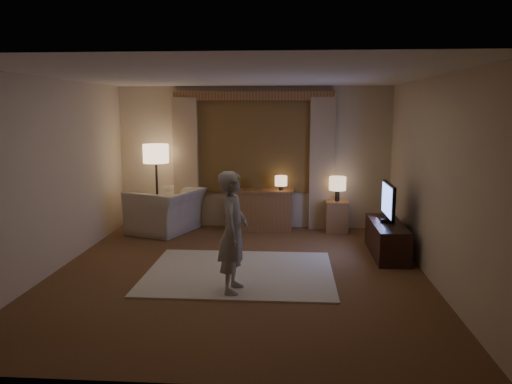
# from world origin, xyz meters

# --- Properties ---
(room) EXTENTS (5.04, 5.54, 2.64)m
(room) POSITION_xyz_m (0.00, 0.50, 1.33)
(room) COLOR brown
(room) RESTS_ON ground
(rug) EXTENTS (2.50, 2.00, 0.02)m
(rug) POSITION_xyz_m (0.02, 0.01, 0.01)
(rug) COLOR beige
(rug) RESTS_ON floor
(sideboard) EXTENTS (1.20, 0.40, 0.70)m
(sideboard) POSITION_xyz_m (0.11, 2.50, 0.35)
(sideboard) COLOR brown
(sideboard) RESTS_ON floor
(picture_frame) EXTENTS (0.16, 0.02, 0.20)m
(picture_frame) POSITION_xyz_m (0.11, 2.50, 0.80)
(picture_frame) COLOR brown
(picture_frame) RESTS_ON sideboard
(plant) EXTENTS (0.17, 0.13, 0.30)m
(plant) POSITION_xyz_m (-0.29, 2.50, 0.85)
(plant) COLOR #999999
(plant) RESTS_ON sideboard
(table_lamp_sideboard) EXTENTS (0.22, 0.22, 0.30)m
(table_lamp_sideboard) POSITION_xyz_m (0.51, 2.50, 0.90)
(table_lamp_sideboard) COLOR black
(table_lamp_sideboard) RESTS_ON sideboard
(floor_lamp) EXTENTS (0.46, 0.46, 1.57)m
(floor_lamp) POSITION_xyz_m (-1.72, 2.32, 1.32)
(floor_lamp) COLOR black
(floor_lamp) RESTS_ON floor
(armchair) EXTENTS (1.39, 1.48, 0.77)m
(armchair) POSITION_xyz_m (-1.53, 2.22, 0.39)
(armchair) COLOR beige
(armchair) RESTS_ON floor
(side_table) EXTENTS (0.40, 0.40, 0.56)m
(side_table) POSITION_xyz_m (1.52, 2.45, 0.28)
(side_table) COLOR brown
(side_table) RESTS_ON floor
(table_lamp_side) EXTENTS (0.30, 0.30, 0.44)m
(table_lamp_side) POSITION_xyz_m (1.52, 2.45, 0.87)
(table_lamp_side) COLOR black
(table_lamp_side) RESTS_ON side_table
(tv_stand) EXTENTS (0.45, 1.40, 0.50)m
(tv_stand) POSITION_xyz_m (2.15, 1.03, 0.25)
(tv_stand) COLOR black
(tv_stand) RESTS_ON floor
(tv) EXTENTS (0.20, 0.83, 0.60)m
(tv) POSITION_xyz_m (2.15, 1.03, 0.83)
(tv) COLOR black
(tv) RESTS_ON tv_stand
(person) EXTENTS (0.39, 0.56, 1.46)m
(person) POSITION_xyz_m (0.01, -0.69, 0.75)
(person) COLOR #B7B2A9
(person) RESTS_ON rug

